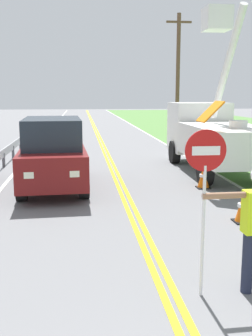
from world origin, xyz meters
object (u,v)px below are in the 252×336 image
(utility_pole_mid, at_px, (178,72))
(utility_bucket_truck, at_px, (213,132))
(traffic_cone_lead, at_px, (243,207))
(traffic_cone_mid, at_px, (204,177))
(stop_sign_paddle, at_px, (205,176))
(oncoming_suv_nearest, at_px, (53,153))

(utility_pole_mid, bearing_deg, utility_bucket_truck, -98.34)
(traffic_cone_lead, relative_size, traffic_cone_mid, 1.00)
(stop_sign_paddle, xyz_separation_m, utility_bucket_truck, (3.21, 9.33, -0.28))
(utility_bucket_truck, xyz_separation_m, traffic_cone_mid, (-1.19, -2.85, -1.09))
(oncoming_suv_nearest, distance_m, utility_pole_mid, 19.06)
(oncoming_suv_nearest, relative_size, traffic_cone_mid, 6.69)
(oncoming_suv_nearest, bearing_deg, utility_pole_mid, 65.32)
(utility_bucket_truck, xyz_separation_m, oncoming_suv_nearest, (-5.68, -2.31, -0.36))
(utility_bucket_truck, relative_size, oncoming_suv_nearest, 1.46)
(utility_pole_mid, relative_size, traffic_cone_lead, 12.02)
(stop_sign_paddle, bearing_deg, traffic_cone_mid, 72.74)
(oncoming_suv_nearest, height_order, traffic_cone_mid, oncoming_suv_nearest)
(utility_pole_mid, distance_m, traffic_cone_lead, 21.61)
(oncoming_suv_nearest, bearing_deg, utility_bucket_truck, 22.15)
(stop_sign_paddle, distance_m, traffic_cone_lead, 3.91)
(traffic_cone_lead, bearing_deg, traffic_cone_mid, 87.85)
(stop_sign_paddle, xyz_separation_m, utility_pole_mid, (5.37, 24.07, 2.68))
(stop_sign_paddle, height_order, oncoming_suv_nearest, stop_sign_paddle)
(stop_sign_paddle, height_order, utility_bucket_truck, utility_bucket_truck)
(traffic_cone_lead, height_order, traffic_cone_mid, same)
(traffic_cone_mid, bearing_deg, utility_pole_mid, 79.20)
(stop_sign_paddle, height_order, utility_pole_mid, utility_pole_mid)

